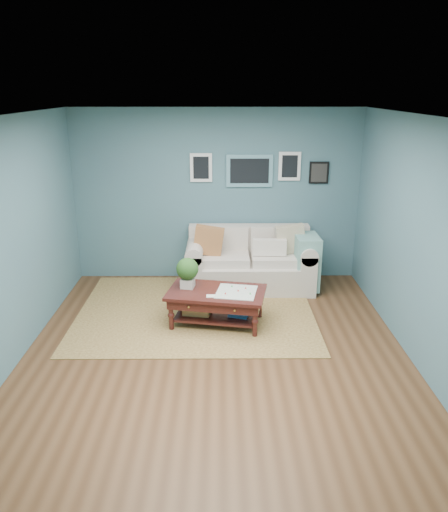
{
  "coord_description": "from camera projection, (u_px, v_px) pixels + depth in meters",
  "views": [
    {
      "loc": [
        0.06,
        -5.26,
        2.97
      ],
      "look_at": [
        0.11,
        1.0,
        0.85
      ],
      "focal_mm": 35.0,
      "sensor_mm": 36.0,
      "label": 1
    }
  ],
  "objects": [
    {
      "name": "area_rug",
      "position": [
        196.0,
        311.0,
        6.97
      ],
      "size": [
        3.24,
        2.59,
        0.01
      ],
      "primitive_type": "cube",
      "color": "brown",
      "rests_on": "ground"
    },
    {
      "name": "loveseat",
      "position": [
        255.0,
        261.0,
        7.73
      ],
      "size": [
        2.0,
        0.91,
        1.03
      ],
      "color": "beige",
      "rests_on": "ground"
    },
    {
      "name": "coffee_table",
      "position": [
        212.0,
        296.0,
        6.52
      ],
      "size": [
        1.36,
        0.94,
        0.87
      ],
      "rotation": [
        0.0,
        0.0,
        -0.18
      ],
      "color": "black",
      "rests_on": "ground"
    },
    {
      "name": "room_shell",
      "position": [
        216.0,
        240.0,
        5.55
      ],
      "size": [
        5.0,
        5.02,
        2.7
      ],
      "color": "brown",
      "rests_on": "ground"
    }
  ]
}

